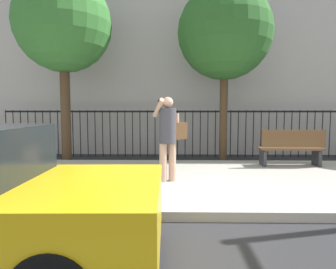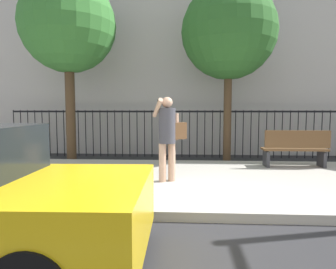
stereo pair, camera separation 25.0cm
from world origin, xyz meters
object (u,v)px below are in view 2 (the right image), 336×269
(street_bench, at_px, (295,148))
(street_tree_near, at_px, (68,26))
(street_tree_mid, at_px, (229,32))
(pedestrian_on_phone, at_px, (168,133))

(street_bench, xyz_separation_m, street_tree_near, (-6.27, 1.16, 3.44))
(street_tree_near, relative_size, street_tree_mid, 1.04)
(street_tree_near, bearing_deg, street_tree_mid, 2.88)
(street_bench, distance_m, street_tree_mid, 3.84)
(pedestrian_on_phone, distance_m, street_bench, 3.60)
(street_bench, xyz_separation_m, street_tree_mid, (-1.53, 1.40, 3.24))
(street_tree_near, distance_m, street_tree_mid, 4.75)
(pedestrian_on_phone, xyz_separation_m, street_tree_mid, (1.61, 3.07, 2.74))
(pedestrian_on_phone, xyz_separation_m, street_bench, (3.14, 1.68, -0.50))
(pedestrian_on_phone, height_order, street_tree_mid, street_tree_mid)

